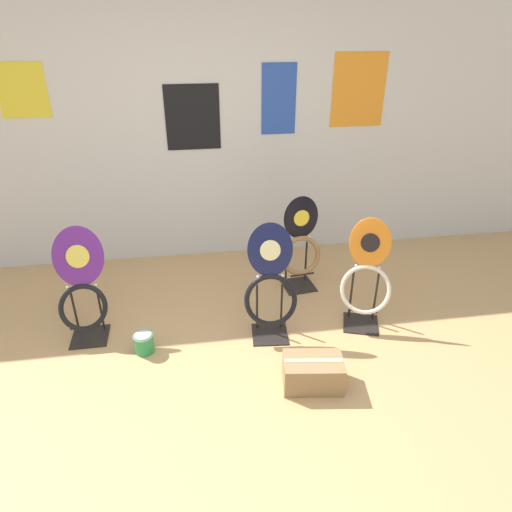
% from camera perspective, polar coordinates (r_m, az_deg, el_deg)
% --- Properties ---
extents(ground_plane, '(14.00, 14.00, 0.00)m').
position_cam_1_polar(ground_plane, '(3.02, -2.53, -20.83)').
color(ground_plane, tan).
extents(wall_back, '(8.00, 0.07, 2.60)m').
position_cam_1_polar(wall_back, '(4.48, -6.47, 15.48)').
color(wall_back, silver).
rests_on(wall_back, ground_plane).
extents(toilet_seat_display_orange_sun, '(0.44, 0.38, 0.90)m').
position_cam_1_polar(toilet_seat_display_orange_sun, '(3.69, 13.63, -2.84)').
color(toilet_seat_display_orange_sun, black).
rests_on(toilet_seat_display_orange_sun, ground_plane).
extents(toilet_seat_display_navy_moon, '(0.42, 0.32, 0.92)m').
position_cam_1_polar(toilet_seat_display_navy_moon, '(3.47, 1.82, -4.03)').
color(toilet_seat_display_navy_moon, black).
rests_on(toilet_seat_display_navy_moon, ground_plane).
extents(toilet_seat_display_purple_note, '(0.38, 0.37, 0.88)m').
position_cam_1_polar(toilet_seat_display_purple_note, '(3.71, -20.92, -4.20)').
color(toilet_seat_display_purple_note, black).
rests_on(toilet_seat_display_purple_note, ground_plane).
extents(toilet_seat_display_jazz_black, '(0.39, 0.31, 0.89)m').
position_cam_1_polar(toilet_seat_display_jazz_black, '(4.11, 5.61, 1.07)').
color(toilet_seat_display_jazz_black, black).
rests_on(toilet_seat_display_jazz_black, ground_plane).
extents(paint_can, '(0.15, 0.15, 0.16)m').
position_cam_1_polar(paint_can, '(3.59, -13.84, -10.43)').
color(paint_can, '#2D8E4C').
rests_on(paint_can, ground_plane).
extents(storage_box, '(0.43, 0.31, 0.22)m').
position_cam_1_polar(storage_box, '(3.24, 7.11, -14.25)').
color(storage_box, '#93754C').
rests_on(storage_box, ground_plane).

